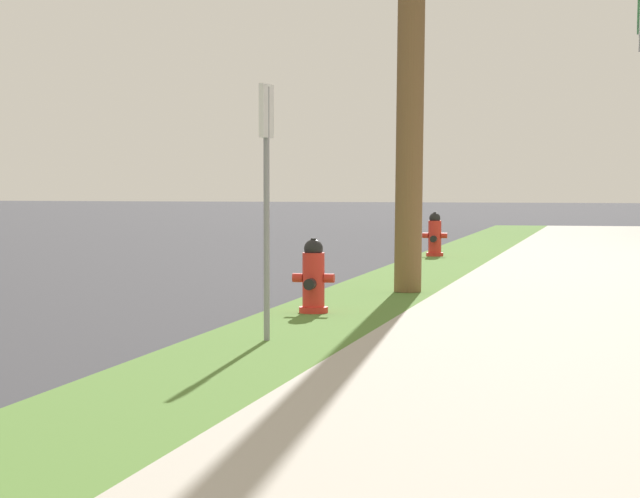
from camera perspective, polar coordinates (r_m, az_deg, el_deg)
fire_hydrant_second at (r=14.98m, az=-0.25°, el=-1.19°), size 0.42×0.38×0.74m
fire_hydrant_third at (r=25.52m, az=4.36°, el=0.46°), size 0.42×0.37×0.74m
street_sign_post at (r=12.47m, az=-2.04°, el=3.47°), size 0.05×0.36×2.12m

